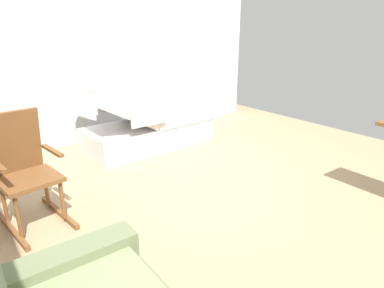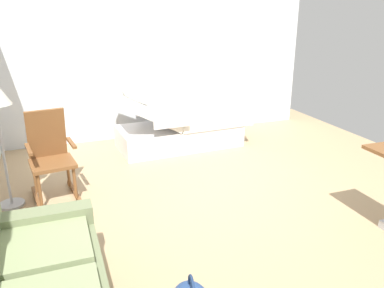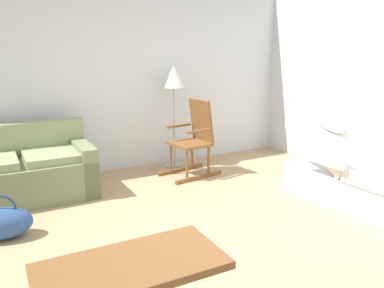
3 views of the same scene
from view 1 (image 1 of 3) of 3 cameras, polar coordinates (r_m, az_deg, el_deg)
name	(u,v)px [view 1 (image 1 of 3)]	position (r m, az deg, el deg)	size (l,w,h in m)	color
ground_plane	(221,188)	(3.80, 5.13, -7.64)	(6.51, 6.51, 0.00)	tan
side_wall	(116,53)	(5.56, -13.13, 15.11)	(0.10, 5.41, 2.70)	silver
hospital_bed	(149,126)	(5.10, -7.43, 3.14)	(1.08, 2.11, 1.05)	silver
rocking_chair	(25,171)	(3.33, -27.02, -4.28)	(0.82, 0.57, 1.05)	brown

